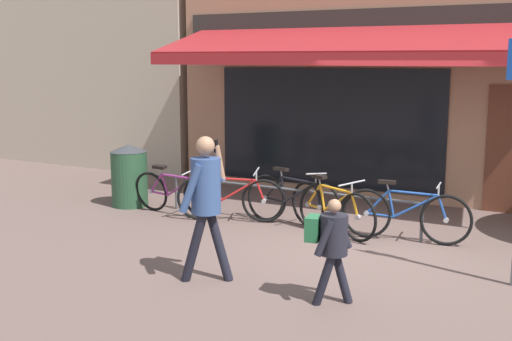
# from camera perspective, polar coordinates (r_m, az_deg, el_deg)

# --- Properties ---
(ground_plane) EXTENTS (160.00, 160.00, 0.00)m
(ground_plane) POSITION_cam_1_polar(r_m,az_deg,el_deg) (8.93, 9.38, -6.62)
(ground_plane) COLOR brown
(shop_front) EXTENTS (8.03, 4.72, 4.90)m
(shop_front) POSITION_cam_1_polar(r_m,az_deg,el_deg) (13.08, 12.55, 9.39)
(shop_front) COLOR #9E7056
(shop_front) RESTS_ON ground_plane
(neighbour_building) EXTENTS (6.49, 4.00, 5.07)m
(neighbour_building) POSITION_cam_1_polar(r_m,az_deg,el_deg) (17.16, -11.93, 9.77)
(neighbour_building) COLOR tan
(neighbour_building) RESTS_ON ground_plane
(bike_rack_rail) EXTENTS (4.26, 0.04, 0.57)m
(bike_rack_rail) POSITION_cam_1_polar(r_m,az_deg,el_deg) (9.85, 2.77, -2.03)
(bike_rack_rail) COLOR #47494F
(bike_rack_rail) RESTS_ON ground_plane
(bicycle_purple) EXTENTS (1.72, 0.52, 0.84)m
(bicycle_purple) POSITION_cam_1_polar(r_m,az_deg,el_deg) (10.49, -7.23, -2.02)
(bicycle_purple) COLOR black
(bicycle_purple) RESTS_ON ground_plane
(bicycle_red) EXTENTS (1.67, 0.69, 0.84)m
(bicycle_red) POSITION_cam_1_polar(r_m,az_deg,el_deg) (10.01, -2.29, -2.47)
(bicycle_red) COLOR black
(bicycle_red) RESTS_ON ground_plane
(bicycle_black) EXTENTS (1.74, 0.51, 0.89)m
(bicycle_black) POSITION_cam_1_polar(r_m,az_deg,el_deg) (9.79, 3.22, -2.68)
(bicycle_black) COLOR black
(bicycle_black) RESTS_ON ground_plane
(bicycle_orange) EXTENTS (1.61, 0.79, 0.84)m
(bicycle_orange) POSITION_cam_1_polar(r_m,az_deg,el_deg) (9.37, 6.72, -3.38)
(bicycle_orange) COLOR black
(bicycle_orange) RESTS_ON ground_plane
(bicycle_blue) EXTENTS (1.79, 0.52, 0.85)m
(bicycle_blue) POSITION_cam_1_polar(r_m,az_deg,el_deg) (9.18, 13.12, -3.84)
(bicycle_blue) COLOR black
(bicycle_blue) RESTS_ON ground_plane
(pedestrian_adult) EXTENTS (0.55, 0.61, 1.69)m
(pedestrian_adult) POSITION_cam_1_polar(r_m,az_deg,el_deg) (7.24, -4.47, -1.97)
(pedestrian_adult) COLOR black
(pedestrian_adult) RESTS_ON ground_plane
(pedestrian_child) EXTENTS (0.49, 0.51, 1.13)m
(pedestrian_child) POSITION_cam_1_polar(r_m,az_deg,el_deg) (6.67, 6.67, -6.11)
(pedestrian_child) COLOR black
(pedestrian_child) RESTS_ON ground_plane
(litter_bin) EXTENTS (0.63, 0.63, 1.07)m
(litter_bin) POSITION_cam_1_polar(r_m,az_deg,el_deg) (11.26, -11.20, -0.41)
(litter_bin) COLOR #23472D
(litter_bin) RESTS_ON ground_plane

